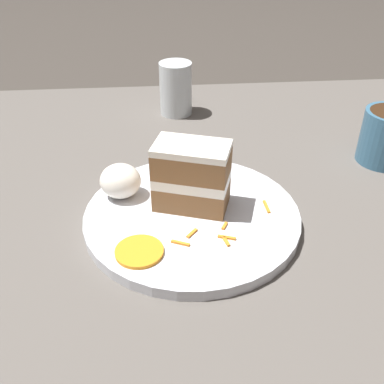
{
  "coord_description": "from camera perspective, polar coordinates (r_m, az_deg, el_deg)",
  "views": [
    {
      "loc": [
        -0.01,
        -0.51,
        0.41
      ],
      "look_at": [
        0.03,
        -0.01,
        0.07
      ],
      "focal_mm": 42.0,
      "sensor_mm": 36.0,
      "label": 1
    }
  ],
  "objects": [
    {
      "name": "ground_plane",
      "position": [
        0.66,
        -2.89,
        -5.03
      ],
      "size": [
        6.0,
        6.0,
        0.0
      ],
      "primitive_type": "plane",
      "color": "#38332D",
      "rests_on": "ground"
    },
    {
      "name": "carrot_shreds_scatter",
      "position": [
        0.61,
        3.23,
        -3.65
      ],
      "size": [
        0.14,
        0.18,
        0.0
      ],
      "color": "orange",
      "rests_on": "plate"
    },
    {
      "name": "drinking_glass",
      "position": [
        0.93,
        -2.06,
        12.56
      ],
      "size": [
        0.07,
        0.07,
        0.11
      ],
      "color": "silver",
      "rests_on": "dining_table"
    },
    {
      "name": "dining_table",
      "position": [
        0.65,
        -2.92,
        -4.17
      ],
      "size": [
        1.11,
        1.03,
        0.03
      ],
      "primitive_type": "cube",
      "color": "#56514C",
      "rests_on": "ground"
    },
    {
      "name": "cake_slice",
      "position": [
        0.61,
        -0.04,
        2.03
      ],
      "size": [
        0.11,
        0.09,
        0.1
      ],
      "rotation": [
        0.0,
        0.0,
        4.4
      ],
      "color": "brown",
      "rests_on": "plate"
    },
    {
      "name": "orange_garnish",
      "position": [
        0.56,
        -6.71,
        -7.5
      ],
      "size": [
        0.06,
        0.06,
        0.0
      ],
      "primitive_type": "cylinder",
      "color": "orange",
      "rests_on": "plate"
    },
    {
      "name": "plate",
      "position": [
        0.63,
        0.0,
        -3.13
      ],
      "size": [
        0.3,
        0.3,
        0.02
      ],
      "primitive_type": "cylinder",
      "color": "silver",
      "rests_on": "dining_table"
    },
    {
      "name": "cream_dollop",
      "position": [
        0.65,
        -9.07,
        1.4
      ],
      "size": [
        0.06,
        0.05,
        0.05
      ],
      "primitive_type": "ellipsoid",
      "color": "white",
      "rests_on": "plate"
    }
  ]
}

